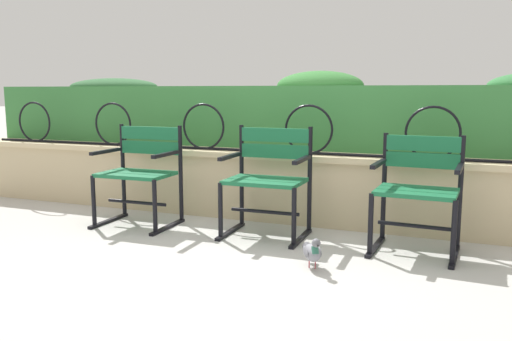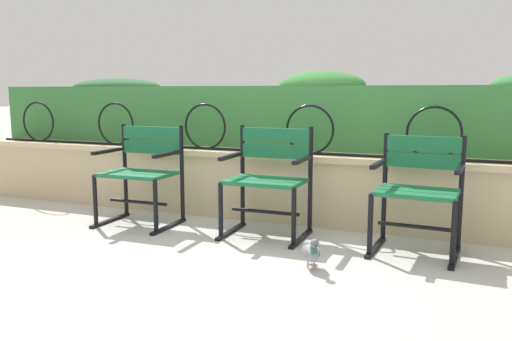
% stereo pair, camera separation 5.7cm
% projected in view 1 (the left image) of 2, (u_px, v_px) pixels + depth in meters
% --- Properties ---
extents(ground_plane, '(60.00, 60.00, 0.00)m').
position_uv_depth(ground_plane, '(251.00, 246.00, 3.85)').
color(ground_plane, '#B7B5AF').
extents(stone_wall, '(6.98, 0.41, 0.60)m').
position_uv_depth(stone_wall, '(288.00, 186.00, 4.61)').
color(stone_wall, '#C6B289').
rests_on(stone_wall, ground).
extents(iron_arch_fence, '(6.45, 0.02, 0.42)m').
position_uv_depth(iron_arch_fence, '(259.00, 132.00, 4.56)').
color(iron_arch_fence, black).
rests_on(iron_arch_fence, stone_wall).
extents(hedge_row, '(6.84, 0.58, 0.71)m').
position_uv_depth(hedge_row, '(305.00, 113.00, 4.94)').
color(hedge_row, '#387A3D').
rests_on(hedge_row, stone_wall).
extents(park_chair_left, '(0.63, 0.53, 0.84)m').
position_uv_depth(park_chair_left, '(141.00, 170.00, 4.46)').
color(park_chair_left, '#19663D').
rests_on(park_chair_left, ground).
extents(park_chair_centre, '(0.63, 0.53, 0.85)m').
position_uv_depth(park_chair_centre, '(268.00, 177.00, 4.12)').
color(park_chair_centre, '#19663D').
rests_on(park_chair_centre, ground).
extents(park_chair_right, '(0.60, 0.55, 0.82)m').
position_uv_depth(park_chair_right, '(418.00, 188.00, 3.69)').
color(park_chair_right, '#19663D').
rests_on(park_chair_right, ground).
extents(pigeon_near_chairs, '(0.19, 0.27, 0.22)m').
position_uv_depth(pigeon_near_chairs, '(312.00, 251.00, 3.36)').
color(pigeon_near_chairs, gray).
rests_on(pigeon_near_chairs, ground).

